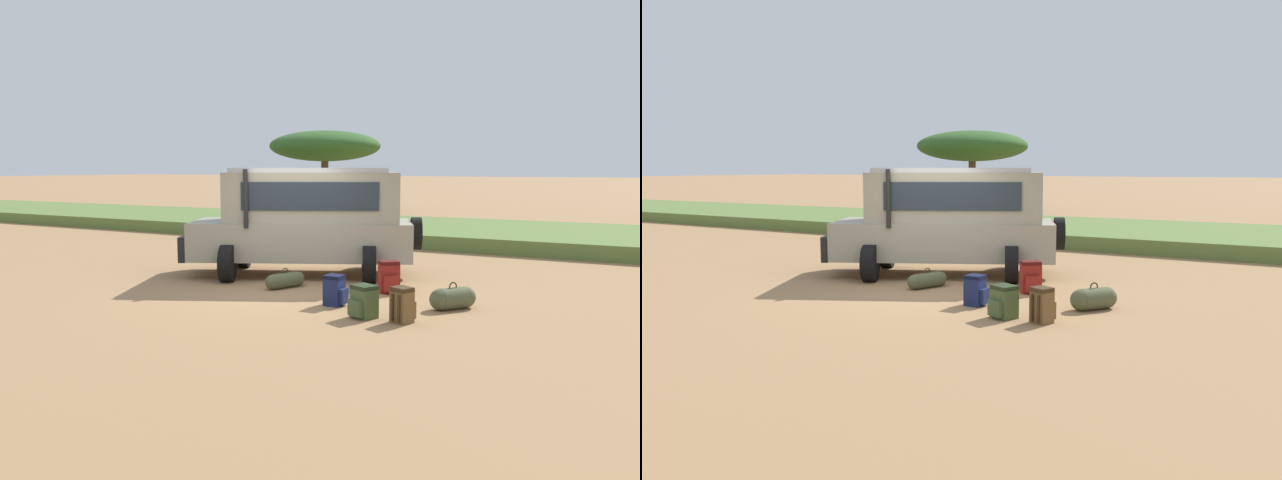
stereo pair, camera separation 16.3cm
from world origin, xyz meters
The scene contains 10 objects.
ground_plane centered at (0.00, 0.00, 0.00)m, with size 320.00×320.00×0.00m, color #9E754C.
grass_bank centered at (0.00, 10.68, 0.22)m, with size 120.00×7.00×0.44m.
safari_vehicle centered at (-0.60, 1.83, 1.29)m, with size 5.36×3.90×2.44m.
backpack_beside_front_wheel centered at (2.27, -1.28, 0.26)m, with size 0.48×0.49×0.54m.
backpack_cluster_center centered at (1.86, 0.80, 0.31)m, with size 0.47×0.47×0.63m.
backpack_near_rear_wheel centered at (2.95, -1.27, 0.28)m, with size 0.39×0.42×0.57m.
backpack_outermost centered at (1.43, -0.68, 0.27)m, with size 0.42×0.32×0.55m.
duffel_bag_low_black_case centered at (-0.20, 0.27, 0.16)m, with size 0.53×0.90×0.41m.
duffel_bag_soft_canvas centered at (3.37, 0.03, 0.19)m, with size 0.69×0.79×0.48m.
acacia_tree_far_left centered at (-10.46, 21.00, 3.64)m, with size 6.37×6.08×4.52m.
Camera 1 is at (6.46, -10.39, 2.45)m, focal length 35.00 mm.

